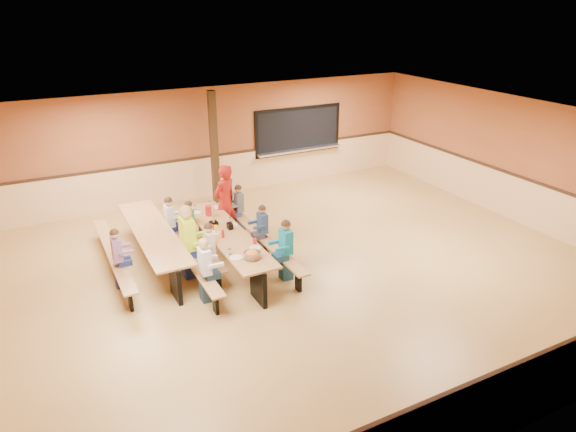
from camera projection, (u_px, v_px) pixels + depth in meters
name	position (u px, v px, depth m)	size (l,w,h in m)	color
ground	(300.00, 270.00, 10.50)	(12.00, 12.00, 0.00)	#A1763D
room_envelope	(301.00, 240.00, 10.23)	(12.04, 10.04, 3.02)	brown
kitchen_pass_through	(298.00, 132.00, 15.06)	(2.78, 0.28, 1.38)	black
structural_post	(214.00, 148.00, 13.43)	(0.18, 0.18, 3.00)	black
cafeteria_table_main	(227.00, 242.00, 10.48)	(1.91, 3.70, 0.74)	#A47041
cafeteria_table_second	(154.00, 240.00, 10.57)	(1.91, 3.70, 0.74)	#A47041
seated_child_white_left	(205.00, 271.00, 9.21)	(0.38, 0.31, 1.23)	silver
seated_adult_yellow	(188.00, 242.00, 9.99)	(0.50, 0.41, 1.48)	#C5E41E
seated_child_grey_left	(170.00, 224.00, 11.15)	(0.37, 0.30, 1.21)	silver
seated_child_teal_right	(286.00, 250.00, 9.95)	(0.38, 0.31, 1.24)	teal
seated_child_navy_right	(263.00, 231.00, 10.86)	(0.34, 0.28, 1.15)	navy
seated_child_char_right	(239.00, 210.00, 11.94)	(0.35, 0.29, 1.18)	#585D63
seated_child_purple_sec	(118.00, 259.00, 9.68)	(0.36, 0.30, 1.19)	#7E5387
seated_child_green_sec	(190.00, 227.00, 11.02)	(0.35, 0.29, 1.18)	#347A3F
seated_child_tan_sec	(210.00, 252.00, 9.97)	(0.35, 0.28, 1.16)	#C3B599
standing_woman	(225.00, 202.00, 11.62)	(0.64, 0.42, 1.74)	#A51A12
punch_pitcher	(209.00, 211.00, 11.20)	(0.16, 0.16, 0.22)	red
chip_bowl	(252.00, 255.00, 9.35)	(0.32, 0.32, 0.15)	orange
napkin_dispenser	(230.00, 226.00, 10.56)	(0.10, 0.14, 0.13)	black
condiment_mustard	(216.00, 229.00, 10.35)	(0.06, 0.06, 0.17)	yellow
condiment_ketchup	(223.00, 234.00, 10.15)	(0.06, 0.06, 0.17)	#B2140F
table_paddle	(213.00, 218.00, 10.74)	(0.16, 0.16, 0.56)	black
place_settings	(227.00, 230.00, 10.37)	(0.65, 3.30, 0.11)	beige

